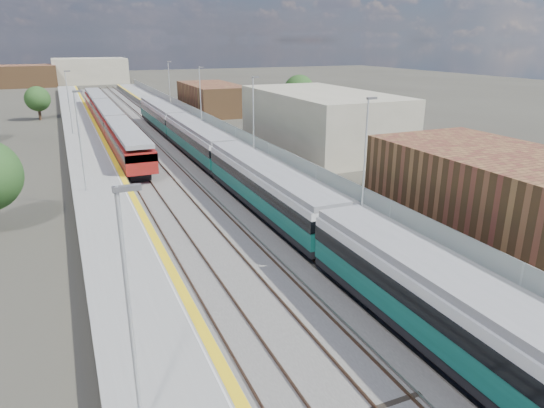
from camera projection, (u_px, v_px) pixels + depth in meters
ground at (174, 151)px, 54.88m from camera, size 320.00×320.00×0.00m
ballast_bed at (150, 148)px, 56.20m from camera, size 10.50×155.00×0.06m
tracks at (153, 144)px, 57.85m from camera, size 8.96×160.00×0.17m
platform_right at (212, 139)px, 58.86m from camera, size 4.70×155.00×8.52m
platform_left at (87, 149)px, 53.48m from camera, size 4.30×155.00×8.52m
buildings at (22, 45)px, 121.66m from camera, size 72.00×185.50×40.00m
green_train at (226, 158)px, 42.23m from camera, size 2.71×75.63×2.99m
red_train at (108, 117)px, 64.99m from camera, size 2.75×55.87×3.48m
tree_c at (37, 99)px, 75.00m from camera, size 3.82×3.82×5.18m
tree_d at (299, 91)px, 77.65m from camera, size 4.95×4.95×6.71m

